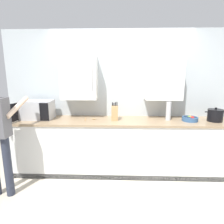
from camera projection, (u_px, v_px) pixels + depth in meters
name	position (u px, v px, depth m)	size (l,w,h in m)	color
ground_plane	(121.00, 196.00, 2.69)	(9.36, 9.36, 0.00)	#B7AD99
back_wall_tiled	(121.00, 95.00, 3.46)	(4.26, 0.44, 2.50)	#B2BCC1
counter_unit	(121.00, 146.00, 3.30)	(3.83, 0.69, 0.95)	white
microwave_oven	(35.00, 110.00, 3.26)	(0.65, 0.72, 0.32)	#B7BABF
knife_block	(115.00, 113.00, 3.19)	(0.11, 0.15, 0.32)	tan
wooden_spoon	(90.00, 119.00, 3.24)	(0.20, 0.24, 0.02)	tan
stock_pot	(215.00, 115.00, 3.10)	(0.34, 0.25, 0.23)	black
fruit_bowl	(190.00, 119.00, 3.13)	(0.26, 0.26, 0.10)	#335684
thermos_flask	(168.00, 111.00, 3.17)	(0.09, 0.09, 0.32)	#B7BABF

